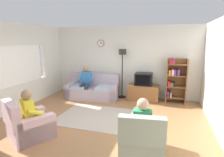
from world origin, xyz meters
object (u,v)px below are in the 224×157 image
at_px(armchair_near_window, 29,126).
at_px(tv, 144,79).
at_px(bookshelf, 175,79).
at_px(person_in_right_armchair, 142,123).
at_px(armchair_near_bookshelf, 142,140).
at_px(person_on_couch, 86,80).
at_px(tv_stand, 143,92).
at_px(person_in_left_armchair, 32,111).
at_px(couch, 93,90).
at_px(floor_lamp, 122,60).

bearing_deg(armchair_near_window, tv, 59.19).
height_order(bookshelf, person_in_right_armchair, bookshelf).
distance_m(armchair_near_bookshelf, person_on_couch, 3.88).
height_order(tv, person_in_right_armchair, person_in_right_armchair).
bearing_deg(tv_stand, bookshelf, 3.77).
height_order(tv, person_in_left_armchair, person_in_left_armchair).
bearing_deg(person_in_right_armchair, tv_stand, 97.09).
xyz_separation_m(couch, armchair_near_window, (-0.20, -3.15, -0.02)).
xyz_separation_m(tv_stand, floor_lamp, (-0.83, 0.10, 1.16)).
distance_m(bookshelf, armchair_near_window, 4.77).
xyz_separation_m(couch, tv_stand, (1.86, 0.33, -0.03)).
bearing_deg(person_on_couch, armchair_near_window, -89.29).
bearing_deg(tv, person_on_couch, -168.79).
distance_m(couch, tv, 1.95).
distance_m(tv_stand, armchair_near_bookshelf, 3.38).
relative_size(armchair_near_window, armchair_near_bookshelf, 1.20).
xyz_separation_m(couch, person_on_couch, (-0.24, -0.11, 0.39)).
xyz_separation_m(tv, person_in_right_armchair, (0.41, -3.25, -0.19)).
height_order(bookshelf, floor_lamp, floor_lamp).
distance_m(couch, armchair_near_bookshelf, 3.79).
distance_m(bookshelf, armchair_near_bookshelf, 3.53).
bearing_deg(bookshelf, person_in_right_armchair, -101.29).
height_order(tv, bookshelf, bookshelf).
height_order(tv, armchair_near_bookshelf, tv).
bearing_deg(tv_stand, person_on_couch, -168.15).
bearing_deg(tv, floor_lamp, 171.53).
height_order(tv_stand, person_in_left_armchair, person_in_left_armchair).
bearing_deg(tv, tv_stand, 90.00).
relative_size(armchair_near_window, person_on_couch, 0.94).
distance_m(person_on_couch, person_in_left_armchair, 2.97).
distance_m(bookshelf, person_in_right_armchair, 3.41).
xyz_separation_m(armchair_near_window, person_in_left_armchair, (0.05, 0.08, 0.32)).
bearing_deg(couch, person_in_left_armchair, -92.85).
distance_m(tv, person_on_couch, 2.14).
bearing_deg(armchair_near_bookshelf, person_in_left_armchair, -178.85).
xyz_separation_m(armchair_near_bookshelf, person_in_left_armchair, (-2.44, -0.05, 0.32)).
height_order(armchair_near_window, person_in_left_armchair, person_in_left_armchair).
height_order(couch, floor_lamp, floor_lamp).
xyz_separation_m(tv_stand, person_in_left_armchair, (-2.02, -3.41, 0.32)).
bearing_deg(armchair_near_bookshelf, tv, 97.14).
relative_size(tv, armchair_near_bookshelf, 0.62).
height_order(bookshelf, armchair_near_window, bookshelf).
bearing_deg(person_in_left_armchair, armchair_near_window, -120.64).
relative_size(floor_lamp, armchair_near_bookshelf, 1.90).
distance_m(couch, tv_stand, 1.89).
distance_m(tv_stand, person_in_left_armchair, 3.97).
relative_size(couch, person_on_couch, 1.61).
relative_size(tv_stand, floor_lamp, 0.59).
bearing_deg(person_in_right_armchair, bookshelf, 78.71).
xyz_separation_m(bookshelf, armchair_near_bookshelf, (-0.66, -3.43, -0.54)).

